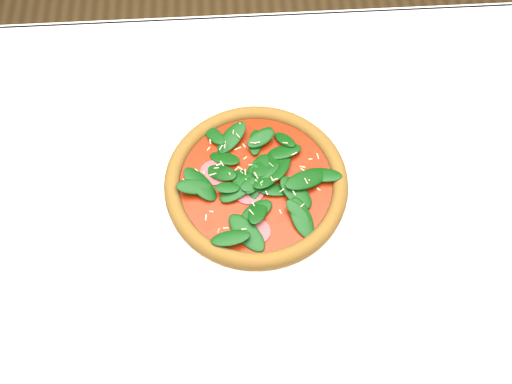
{
  "coord_description": "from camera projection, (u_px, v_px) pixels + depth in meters",
  "views": [
    {
      "loc": [
        -0.0,
        -0.4,
        1.54
      ],
      "look_at": [
        0.02,
        0.01,
        0.77
      ],
      "focal_mm": 40.0,
      "sensor_mm": 36.0,
      "label": 1
    }
  ],
  "objects": [
    {
      "name": "ground",
      "position": [
        247.0,
        330.0,
        1.55
      ],
      "size": [
        6.0,
        6.0,
        0.0
      ],
      "primitive_type": "plane",
      "color": "brown",
      "rests_on": "ground"
    },
    {
      "name": "dining_table",
      "position": [
        242.0,
        232.0,
        0.97
      ],
      "size": [
        1.21,
        0.81,
        0.75
      ],
      "color": "white",
      "rests_on": "ground"
    },
    {
      "name": "pizza",
      "position": [
        256.0,
        181.0,
        0.87
      ],
      "size": [
        0.35,
        0.35,
        0.04
      ],
      "rotation": [
        0.0,
        0.0,
        -0.27
      ],
      "color": "olive",
      "rests_on": "plate"
    },
    {
      "name": "plate",
      "position": [
        256.0,
        187.0,
        0.89
      ],
      "size": [
        0.33,
        0.33,
        0.01
      ],
      "color": "white",
      "rests_on": "dining_table"
    },
    {
      "name": "wine_glass",
      "position": [
        80.0,
        70.0,
        0.85
      ],
      "size": [
        0.07,
        0.07,
        0.18
      ],
      "color": "white",
      "rests_on": "dining_table"
    }
  ]
}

